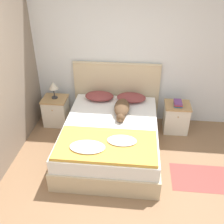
# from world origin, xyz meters

# --- Properties ---
(ground_plane) EXTENTS (16.00, 16.00, 0.00)m
(ground_plane) POSITION_xyz_m (0.00, 0.00, 0.00)
(ground_plane) COLOR #896647
(wall_back) EXTENTS (9.00, 0.06, 2.55)m
(wall_back) POSITION_xyz_m (0.00, 2.13, 1.27)
(wall_back) COLOR silver
(wall_back) RESTS_ON ground_plane
(wall_side_left) EXTENTS (0.06, 3.10, 2.55)m
(wall_side_left) POSITION_xyz_m (-1.52, 1.05, 1.27)
(wall_side_left) COLOR gray
(wall_side_left) RESTS_ON ground_plane
(bed) EXTENTS (1.54, 2.02, 0.53)m
(bed) POSITION_xyz_m (0.04, 1.03, 0.26)
(bed) COLOR #C6B28E
(bed) RESTS_ON ground_plane
(headboard) EXTENTS (1.62, 0.06, 1.17)m
(headboard) POSITION_xyz_m (0.04, 2.06, 0.61)
(headboard) COLOR #C6B28E
(headboard) RESTS_ON ground_plane
(nightstand_left) EXTENTS (0.45, 0.42, 0.54)m
(nightstand_left) POSITION_xyz_m (-1.09, 1.74, 0.27)
(nightstand_left) COLOR silver
(nightstand_left) RESTS_ON ground_plane
(nightstand_right) EXTENTS (0.45, 0.42, 0.54)m
(nightstand_right) POSITION_xyz_m (1.17, 1.74, 0.27)
(nightstand_right) COLOR silver
(nightstand_right) RESTS_ON ground_plane
(pillow_left) EXTENTS (0.53, 0.34, 0.15)m
(pillow_left) POSITION_xyz_m (-0.25, 1.82, 0.60)
(pillow_left) COLOR brown
(pillow_left) RESTS_ON bed
(pillow_right) EXTENTS (0.53, 0.34, 0.15)m
(pillow_right) POSITION_xyz_m (0.33, 1.82, 0.60)
(pillow_right) COLOR brown
(pillow_right) RESTS_ON bed
(quilt) EXTENTS (1.42, 0.77, 0.08)m
(quilt) POSITION_xyz_m (0.03, 0.45, 0.56)
(quilt) COLOR gold
(quilt) RESTS_ON bed
(dog) EXTENTS (0.26, 0.77, 0.17)m
(dog) POSITION_xyz_m (0.19, 1.39, 0.61)
(dog) COLOR brown
(dog) RESTS_ON bed
(book_stack) EXTENTS (0.15, 0.21, 0.08)m
(book_stack) POSITION_xyz_m (1.17, 1.72, 0.58)
(book_stack) COLOR #285689
(book_stack) RESTS_ON nightstand_right
(table_lamp) EXTENTS (0.17, 0.17, 0.33)m
(table_lamp) POSITION_xyz_m (-1.09, 1.76, 0.78)
(table_lamp) COLOR #2D2D33
(table_lamp) RESTS_ON nightstand_left
(rug) EXTENTS (0.92, 0.57, 0.00)m
(rug) POSITION_xyz_m (1.46, 0.50, 0.00)
(rug) COLOR #93423D
(rug) RESTS_ON ground_plane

